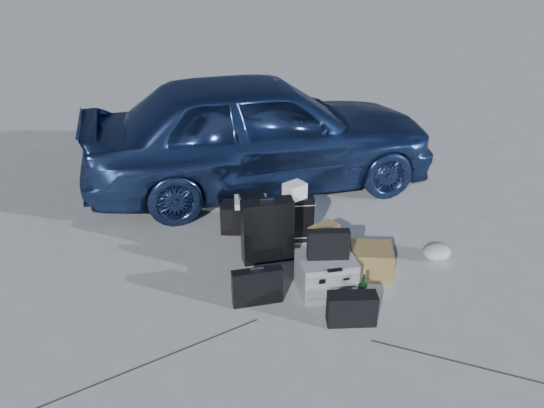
# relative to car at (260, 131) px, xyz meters

# --- Properties ---
(ground) EXTENTS (60.00, 60.00, 0.00)m
(ground) POSITION_rel_car_xyz_m (-0.02, -2.61, -0.79)
(ground) COLOR #ADAEA9
(ground) RESTS_ON ground
(car) EXTENTS (4.69, 1.98, 1.58)m
(car) POSITION_rel_car_xyz_m (0.00, 0.00, 0.00)
(car) COLOR navy
(car) RESTS_ON ground
(pelican_case) EXTENTS (0.55, 0.46, 0.38)m
(pelican_case) POSITION_rel_car_xyz_m (0.07, -2.56, -0.60)
(pelican_case) COLOR #97999B
(pelican_case) RESTS_ON ground
(laptop_bag) EXTENTS (0.41, 0.18, 0.30)m
(laptop_bag) POSITION_rel_car_xyz_m (0.07, -2.57, -0.26)
(laptop_bag) COLOR black
(laptop_bag) RESTS_ON pelican_case
(briefcase) EXTENTS (0.48, 0.11, 0.37)m
(briefcase) POSITION_rel_car_xyz_m (-0.62, -2.59, -0.61)
(briefcase) COLOR black
(briefcase) RESTS_ON ground
(suitcase_left) EXTENTS (0.54, 0.20, 0.70)m
(suitcase_left) POSITION_rel_car_xyz_m (-0.35, -1.87, -0.44)
(suitcase_left) COLOR black
(suitcase_left) RESTS_ON ground
(suitcase_right) EXTENTS (0.47, 0.22, 0.54)m
(suitcase_right) POSITION_rel_car_xyz_m (0.03, -1.55, -0.52)
(suitcase_right) COLOR black
(suitcase_right) RESTS_ON ground
(white_carton) EXTENTS (0.27, 0.25, 0.18)m
(white_carton) POSITION_rel_car_xyz_m (0.03, -1.56, -0.16)
(white_carton) COLOR white
(white_carton) RESTS_ON suitcase_right
(duffel_bag) EXTENTS (0.73, 0.48, 0.34)m
(duffel_bag) POSITION_rel_car_xyz_m (-0.40, -1.22, -0.62)
(duffel_bag) COLOR black
(duffel_bag) RESTS_ON ground
(flat_box_white) EXTENTS (0.42, 0.34, 0.07)m
(flat_box_white) POSITION_rel_car_xyz_m (-0.39, -1.21, -0.42)
(flat_box_white) COLOR white
(flat_box_white) RESTS_ON duffel_bag
(flat_box_black) EXTENTS (0.28, 0.20, 0.06)m
(flat_box_black) POSITION_rel_car_xyz_m (-0.38, -1.22, -0.36)
(flat_box_black) COLOR black
(flat_box_black) RESTS_ON flat_box_white
(kraft_bag) EXTENTS (0.36, 0.31, 0.41)m
(kraft_bag) POSITION_rel_car_xyz_m (0.23, -2.02, -0.58)
(kraft_bag) COLOR olive
(kraft_bag) RESTS_ON ground
(cardboard_box) EXTENTS (0.51, 0.48, 0.31)m
(cardboard_box) POSITION_rel_car_xyz_m (0.61, -2.40, -0.63)
(cardboard_box) COLOR brown
(cardboard_box) RESTS_ON ground
(plastic_bag) EXTENTS (0.33, 0.29, 0.17)m
(plastic_bag) POSITION_rel_car_xyz_m (1.42, -2.31, -0.71)
(plastic_bag) COLOR silver
(plastic_bag) RESTS_ON ground
(messenger_bag) EXTENTS (0.47, 0.25, 0.31)m
(messenger_bag) POSITION_rel_car_xyz_m (0.13, -3.08, -0.64)
(messenger_bag) COLOR black
(messenger_bag) RESTS_ON ground
(green_bottle) EXTENTS (0.11, 0.11, 0.34)m
(green_bottle) POSITION_rel_car_xyz_m (0.32, -2.89, -0.62)
(green_bottle) COLOR black
(green_bottle) RESTS_ON ground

